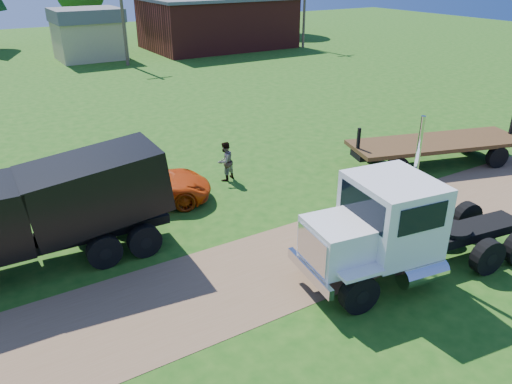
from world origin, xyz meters
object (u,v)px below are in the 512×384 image
white_semi_tractor (393,229)px  orange_pickup (145,187)px  black_dump_truck (49,208)px  flatbed_trailer (436,146)px

white_semi_tractor → orange_pickup: 9.81m
white_semi_tractor → black_dump_truck: size_ratio=1.00×
white_semi_tractor → black_dump_truck: 10.36m
black_dump_truck → flatbed_trailer: 17.01m
orange_pickup → black_dump_truck: bearing=143.3°
orange_pickup → white_semi_tractor: bearing=-132.9°
black_dump_truck → orange_pickup: size_ratio=1.55×
black_dump_truck → orange_pickup: 4.82m
white_semi_tractor → flatbed_trailer: white_semi_tractor is taller
black_dump_truck → flatbed_trailer: (16.97, -0.52, -1.00)m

